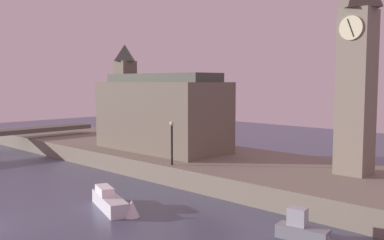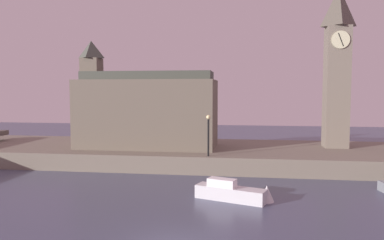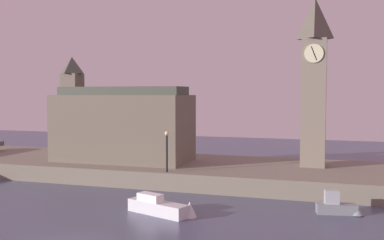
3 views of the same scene
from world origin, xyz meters
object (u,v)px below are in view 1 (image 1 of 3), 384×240
clock_tower (357,62)px  streetlamp (172,137)px  parliament_hall (159,112)px  boat_ferry_white (113,202)px  boat_cruiser_grey (306,231)px

clock_tower → streetlamp: (-11.47, -6.66, -5.61)m
parliament_hall → clock_tower: bearing=6.6°
streetlamp → boat_ferry_white: 8.33m
parliament_hall → boat_ferry_white: bearing=-52.6°
streetlamp → boat_ferry_white: (2.48, -7.30, -3.15)m
parliament_hall → streetlamp: parliament_hall is taller
clock_tower → parliament_hall: 18.67m
boat_ferry_white → streetlamp: bearing=108.7°
boat_cruiser_grey → clock_tower: bearing=101.9°
streetlamp → boat_cruiser_grey: bearing=-14.7°
clock_tower → boat_cruiser_grey: size_ratio=4.74×
parliament_hall → streetlamp: bearing=-34.7°
boat_cruiser_grey → parliament_hall: bearing=158.1°
streetlamp → boat_cruiser_grey: streetlamp is taller
clock_tower → parliament_hall: (-18.06, -2.10, -4.23)m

